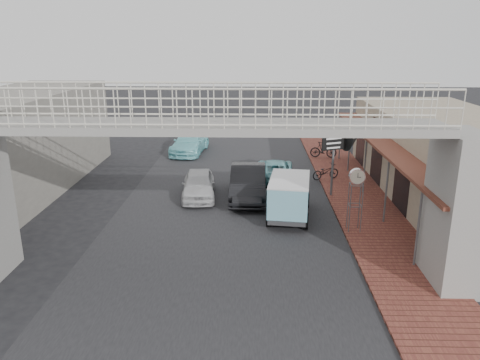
# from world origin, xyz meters

# --- Properties ---
(ground) EXTENTS (120.00, 120.00, 0.00)m
(ground) POSITION_xyz_m (0.00, 0.00, 0.00)
(ground) COLOR black
(ground) RESTS_ON ground
(road_strip) EXTENTS (10.00, 60.00, 0.01)m
(road_strip) POSITION_xyz_m (0.00, 0.00, 0.01)
(road_strip) COLOR black
(road_strip) RESTS_ON ground
(sidewalk) EXTENTS (3.00, 40.00, 0.10)m
(sidewalk) POSITION_xyz_m (6.50, 3.00, 0.05)
(sidewalk) COLOR brown
(sidewalk) RESTS_ON ground
(shophouse_row) EXTENTS (7.20, 18.00, 4.00)m
(shophouse_row) POSITION_xyz_m (10.97, 4.00, 2.01)
(shophouse_row) COLOR gray
(shophouse_row) RESTS_ON ground
(footbridge) EXTENTS (16.40, 2.40, 6.34)m
(footbridge) POSITION_xyz_m (0.00, -4.00, 3.18)
(footbridge) COLOR gray
(footbridge) RESTS_ON ground
(building_far_left) EXTENTS (5.00, 14.00, 5.00)m
(building_far_left) POSITION_xyz_m (-11.00, 6.00, 2.50)
(building_far_left) COLOR gray
(building_far_left) RESTS_ON ground
(white_hatchback) EXTENTS (1.90, 4.06, 1.34)m
(white_hatchback) POSITION_xyz_m (-1.45, 4.28, 0.67)
(white_hatchback) COLOR silver
(white_hatchback) RESTS_ON ground
(dark_sedan) EXTENTS (1.72, 4.90, 1.61)m
(dark_sedan) POSITION_xyz_m (1.02, 4.24, 0.81)
(dark_sedan) COLOR black
(dark_sedan) RESTS_ON ground
(angkot_curb) EXTENTS (2.12, 4.35, 1.19)m
(angkot_curb) POSITION_xyz_m (2.50, 7.30, 0.60)
(angkot_curb) COLOR #6BB4BA
(angkot_curb) RESTS_ON ground
(angkot_far) EXTENTS (2.52, 5.08, 1.42)m
(angkot_far) POSITION_xyz_m (-3.14, 13.76, 0.71)
(angkot_far) COLOR #7ED3DA
(angkot_far) RESTS_ON ground
(angkot_van) EXTENTS (2.15, 3.96, 1.86)m
(angkot_van) POSITION_xyz_m (2.88, 1.68, 1.18)
(angkot_van) COLOR black
(angkot_van) RESTS_ON ground
(motorcycle_near) EXTENTS (1.73, 1.21, 0.86)m
(motorcycle_near) POSITION_xyz_m (5.32, 7.28, 0.53)
(motorcycle_near) COLOR black
(motorcycle_near) RESTS_ON sidewalk
(motorcycle_far) EXTENTS (1.78, 0.74, 1.04)m
(motorcycle_far) POSITION_xyz_m (5.89, 12.24, 0.62)
(motorcycle_far) COLOR black
(motorcycle_far) RESTS_ON sidewalk
(street_clock) EXTENTS (0.64, 0.52, 2.62)m
(street_clock) POSITION_xyz_m (5.41, 0.04, 2.28)
(street_clock) COLOR #59595B
(street_clock) RESTS_ON sidewalk
(arrow_sign) EXTENTS (2.10, 1.42, 3.49)m
(arrow_sign) POSITION_xyz_m (6.00, 4.81, 2.91)
(arrow_sign) COLOR #59595B
(arrow_sign) RESTS_ON sidewalk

